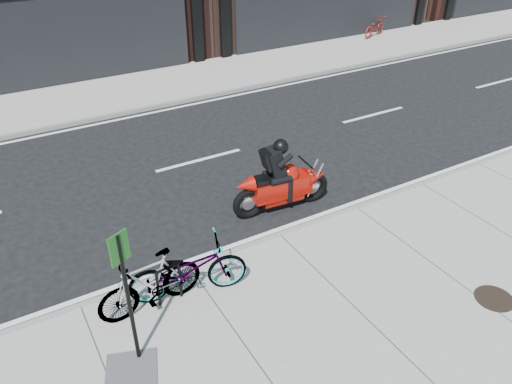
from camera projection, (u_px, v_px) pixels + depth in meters
ground at (235, 196)px, 11.64m from camera, size 120.00×120.00×0.00m
sidewalk_near at (382, 337)px, 7.93m from camera, size 60.00×6.00×0.13m
sidewalk_far at (130, 91)px, 17.29m from camera, size 60.00×3.50×0.13m
bike_rack at (169, 281)px, 8.31m from camera, size 0.44×0.07×0.74m
bicycle_front at (188, 270)px, 8.41m from camera, size 2.14×1.15×1.07m
bicycle_rear at (150, 283)px, 8.12m from camera, size 1.84×0.62×1.09m
motorcycle at (286, 181)px, 10.83m from camera, size 2.33×0.68×1.74m
bicycle_far at (375, 27)px, 22.89m from camera, size 1.76×1.12×0.87m
manhole_cover at (494, 298)px, 8.57m from camera, size 0.87×0.87×0.02m
utility_grate at (132, 371)px, 7.29m from camera, size 0.96×0.96×0.02m
sign_post at (127, 289)px, 6.80m from camera, size 0.29×0.15×2.31m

